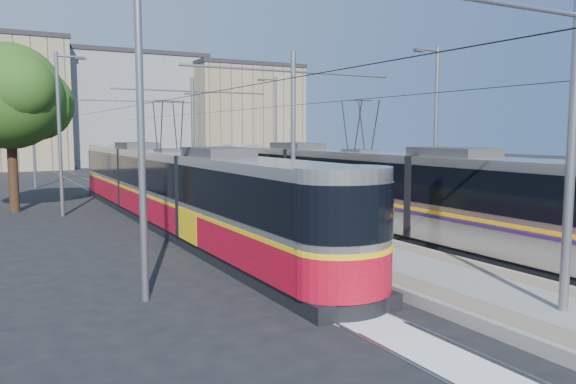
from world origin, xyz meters
TOP-DOWN VIEW (x-y plane):
  - ground at (0.00, 0.00)m, footprint 160.00×160.00m
  - platform at (0.00, 17.00)m, footprint 4.00×50.00m
  - tactile_strip_left at (-1.45, 17.00)m, footprint 0.70×50.00m
  - tactile_strip_right at (1.45, 17.00)m, footprint 0.70×50.00m
  - rails at (0.00, 17.00)m, footprint 8.71×70.00m
  - track_arrow at (-3.60, -3.00)m, footprint 1.20×5.00m
  - tram_left at (-3.60, 12.82)m, footprint 2.43×29.32m
  - tram_right at (3.60, 8.50)m, footprint 2.43×27.62m
  - catenary at (0.00, 14.15)m, footprint 9.20×70.00m
  - street_lamps at (-0.00, 21.00)m, footprint 15.18×38.22m
  - shelter at (0.65, 13.69)m, footprint 1.02×1.31m
  - tree at (-9.15, 21.02)m, footprint 5.97×5.52m
  - building_centre at (6.00, 64.00)m, footprint 18.36×14.28m
  - building_right at (20.00, 58.00)m, footprint 14.28×10.20m

SIDE VIEW (x-z plane):
  - ground at x=0.00m, z-range 0.00..0.00m
  - track_arrow at x=-3.60m, z-range 0.00..0.01m
  - rails at x=0.00m, z-range 0.00..0.03m
  - platform at x=0.00m, z-range 0.00..0.30m
  - tactile_strip_left at x=-1.45m, z-range 0.30..0.31m
  - tactile_strip_right at x=1.45m, z-range 0.30..0.31m
  - shelter at x=0.65m, z-range 0.36..2.90m
  - tram_left at x=-3.60m, z-range -1.04..4.46m
  - tram_right at x=3.60m, z-range -0.89..4.61m
  - street_lamps at x=0.00m, z-range 0.18..8.18m
  - catenary at x=0.00m, z-range 1.02..8.02m
  - tree at x=-9.15m, z-range 1.53..10.21m
  - building_right at x=20.00m, z-range 0.01..13.05m
  - building_centre at x=6.00m, z-range 0.01..14.10m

